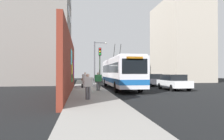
{
  "coord_description": "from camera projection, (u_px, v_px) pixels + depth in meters",
  "views": [
    {
      "loc": [
        -20.17,
        2.39,
        1.82
      ],
      "look_at": [
        -0.2,
        -0.74,
        2.04
      ],
      "focal_mm": 31.82,
      "sensor_mm": 36.0,
      "label": 1
    }
  ],
  "objects": [
    {
      "name": "building_far_right",
      "position": [
        179.0,
        42.0,
        39.63
      ],
      "size": [
        12.71,
        7.63,
        15.66
      ],
      "color": "#B2A899",
      "rests_on": "ground_plane"
    },
    {
      "name": "pedestrian_near_wall",
      "position": [
        88.0,
        84.0,
        12.15
      ],
      "size": [
        0.22,
        0.72,
        1.57
      ],
      "color": "#595960",
      "rests_on": "sidewalk_slab"
    },
    {
      "name": "parked_car_black",
      "position": [
        138.0,
        78.0,
        32.74
      ],
      "size": [
        4.26,
        1.88,
        1.58
      ],
      "color": "black",
      "rests_on": "ground_plane"
    },
    {
      "name": "parked_car_dark_gray",
      "position": [
        152.0,
        80.0,
        26.4
      ],
      "size": [
        4.64,
        1.92,
        1.58
      ],
      "color": "#38383D",
      "rests_on": "ground_plane"
    },
    {
      "name": "traffic_light",
      "position": [
        100.0,
        61.0,
        21.64
      ],
      "size": [
        0.49,
        0.28,
        4.36
      ],
      "color": "#2D382D",
      "rests_on": "sidewalk_slab"
    },
    {
      "name": "building_far_left",
      "position": [
        37.0,
        23.0,
        31.1
      ],
      "size": [
        11.33,
        10.02,
        19.13
      ],
      "color": "gray",
      "rests_on": "ground_plane"
    },
    {
      "name": "graffiti_wall",
      "position": [
        69.0,
        66.0,
        16.44
      ],
      "size": [
        15.21,
        0.32,
        4.68
      ],
      "color": "maroon",
      "rests_on": "ground_plane"
    },
    {
      "name": "pedestrian_at_curb",
      "position": [
        98.0,
        80.0,
        18.02
      ],
      "size": [
        0.22,
        0.67,
        1.65
      ],
      "color": "#595960",
      "rests_on": "sidewalk_slab"
    },
    {
      "name": "street_lamp",
      "position": [
        96.0,
        59.0,
        28.67
      ],
      "size": [
        0.44,
        1.84,
        6.09
      ],
      "color": "#4C4C51",
      "rests_on": "sidewalk_slab"
    },
    {
      "name": "parked_car_white",
      "position": [
        173.0,
        82.0,
        20.37
      ],
      "size": [
        4.38,
        1.93,
        1.58
      ],
      "color": "white",
      "rests_on": "ground_plane"
    },
    {
      "name": "ground_plane",
      "position": [
        105.0,
        90.0,
        20.27
      ],
      "size": [
        80.0,
        80.0,
        0.0
      ],
      "primitive_type": "plane",
      "color": "black"
    },
    {
      "name": "sidewalk_slab",
      "position": [
        89.0,
        89.0,
        20.03
      ],
      "size": [
        48.0,
        3.2,
        0.15
      ],
      "primitive_type": "cube",
      "color": "gray",
      "rests_on": "ground_plane"
    },
    {
      "name": "pedestrian_midblock",
      "position": [
        85.0,
        79.0,
        22.01
      ],
      "size": [
        0.22,
        0.74,
        1.64
      ],
      "color": "#1E1E2D",
      "rests_on": "sidewalk_slab"
    },
    {
      "name": "city_bus",
      "position": [
        120.0,
        72.0,
        21.54
      ],
      "size": [
        12.08,
        2.49,
        5.06
      ],
      "color": "silver",
      "rests_on": "ground_plane"
    }
  ]
}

